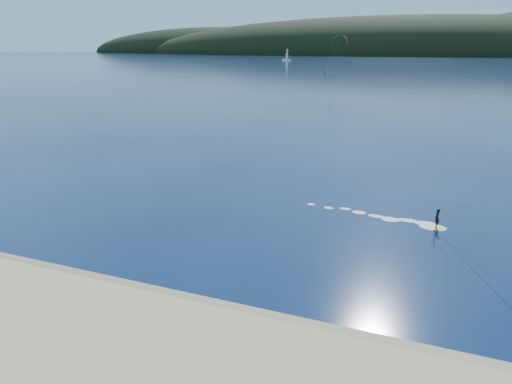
% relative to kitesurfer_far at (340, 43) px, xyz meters
% --- Properties ---
extents(ground, '(1800.00, 1800.00, 0.00)m').
position_rel_kitesurfer_far_xyz_m(ground, '(28.99, -193.19, -14.09)').
color(ground, '#071435').
rests_on(ground, ground).
extents(wet_sand, '(220.00, 2.50, 0.10)m').
position_rel_kitesurfer_far_xyz_m(wet_sand, '(28.99, -188.69, -14.04)').
color(wet_sand, '#88734F').
rests_on(wet_sand, ground).
extents(headland, '(1200.00, 310.00, 140.00)m').
position_rel_kitesurfer_far_xyz_m(headland, '(29.62, 552.10, -14.09)').
color(headland, black).
rests_on(headland, ground).
extents(kitesurfer_far, '(11.52, 7.46, 16.49)m').
position_rel_kitesurfer_far_xyz_m(kitesurfer_far, '(0.00, 0.00, 0.00)').
color(kitesurfer_far, gold).
rests_on(kitesurfer_far, ground).
extents(sailboat, '(8.30, 5.19, 11.58)m').
position_rel_kitesurfer_far_xyz_m(sailboat, '(-90.44, 205.03, -13.24)').
color(sailboat, white).
rests_on(sailboat, ground).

